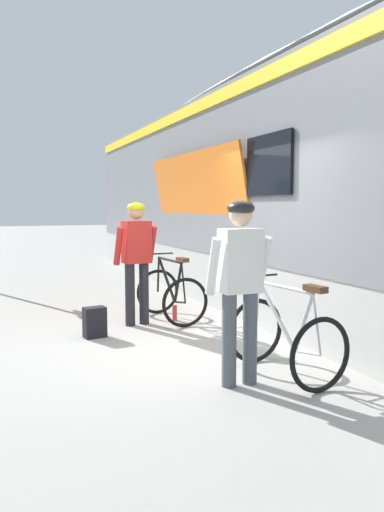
% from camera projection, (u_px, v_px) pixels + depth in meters
% --- Properties ---
extents(ground_plane, '(80.00, 80.00, 0.00)m').
position_uv_depth(ground_plane, '(172.00, 347.00, 6.09)').
color(ground_plane, '#A09E99').
extents(cyclist_near_in_red, '(0.64, 0.36, 1.76)m').
position_uv_depth(cyclist_near_in_red, '(137.00, 252.00, 7.16)').
color(cyclist_near_in_red, '#232328').
rests_on(cyclist_near_in_red, ground).
extents(cyclist_far_in_white, '(0.62, 0.32, 1.76)m').
position_uv_depth(cyclist_far_in_white, '(240.00, 276.00, 4.72)').
color(cyclist_far_in_white, '#4C515B').
rests_on(cyclist_far_in_white, ground).
extents(bicycle_near_black, '(0.78, 1.12, 0.99)m').
position_uv_depth(bicycle_near_black, '(171.00, 294.00, 7.51)').
color(bicycle_near_black, black).
rests_on(bicycle_near_black, ground).
extents(bicycle_far_silver, '(0.82, 1.14, 0.99)m').
position_uv_depth(bicycle_far_silver, '(286.00, 337.00, 5.01)').
color(bicycle_far_silver, black).
rests_on(bicycle_far_silver, ground).
extents(backpack_on_platform, '(0.30, 0.22, 0.40)m').
position_uv_depth(backpack_on_platform, '(95.00, 322.00, 6.54)').
color(backpack_on_platform, black).
rests_on(backpack_on_platform, ground).
extents(water_bottle_near_the_bikes, '(0.07, 0.07, 0.23)m').
position_uv_depth(water_bottle_near_the_bikes, '(175.00, 313.00, 7.51)').
color(water_bottle_near_the_bikes, red).
rests_on(water_bottle_near_the_bikes, ground).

